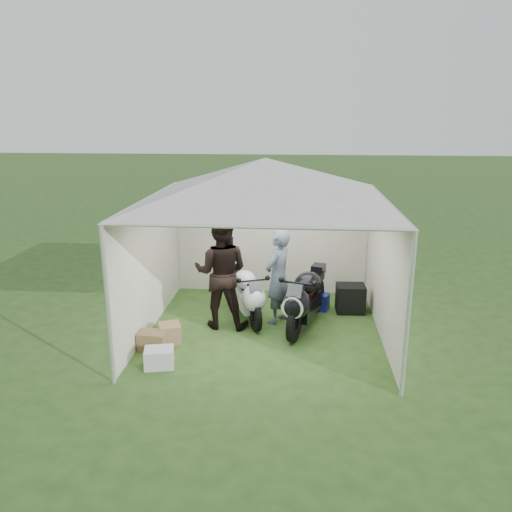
% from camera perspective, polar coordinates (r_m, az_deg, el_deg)
% --- Properties ---
extents(ground, '(80.00, 80.00, 0.00)m').
position_cam_1_polar(ground, '(8.93, 0.96, -8.38)').
color(ground, '#2C491C').
rests_on(ground, ground).
extents(canopy_tent, '(5.66, 5.66, 3.00)m').
position_cam_1_polar(canopy_tent, '(8.25, 1.06, 8.25)').
color(canopy_tent, silver).
rests_on(canopy_tent, ground).
extents(motorcycle_white, '(0.89, 1.77, 0.91)m').
position_cam_1_polar(motorcycle_white, '(9.19, -1.00, -4.25)').
color(motorcycle_white, black).
rests_on(motorcycle_white, ground).
extents(motorcycle_black, '(0.86, 2.00, 1.01)m').
position_cam_1_polar(motorcycle_black, '(8.84, 5.59, -4.77)').
color(motorcycle_black, black).
rests_on(motorcycle_black, ground).
extents(paddock_stand, '(0.49, 0.38, 0.32)m').
position_cam_1_polar(paddock_stand, '(9.83, 7.04, -5.16)').
color(paddock_stand, '#2326BC').
rests_on(paddock_stand, ground).
extents(person_dark_jacket, '(1.02, 0.81, 2.01)m').
position_cam_1_polar(person_dark_jacket, '(8.76, -3.99, -1.88)').
color(person_dark_jacket, black).
rests_on(person_dark_jacket, ground).
extents(person_blue_jacket, '(0.68, 0.75, 1.72)m').
position_cam_1_polar(person_blue_jacket, '(8.96, 2.55, -2.39)').
color(person_blue_jacket, slate).
rests_on(person_blue_jacket, ground).
extents(equipment_box, '(0.55, 0.45, 0.54)m').
position_cam_1_polar(equipment_box, '(9.77, 10.74, -4.79)').
color(equipment_box, black).
rests_on(equipment_box, ground).
extents(crate_0, '(0.49, 0.42, 0.29)m').
position_cam_1_polar(crate_0, '(7.79, -11.00, -11.33)').
color(crate_0, silver).
rests_on(crate_0, ground).
extents(crate_1, '(0.45, 0.45, 0.31)m').
position_cam_1_polar(crate_1, '(8.54, -9.82, -8.66)').
color(crate_1, '#916C4B').
rests_on(crate_1, ground).
extents(crate_2, '(0.33, 0.31, 0.20)m').
position_cam_1_polar(crate_2, '(8.56, -11.30, -9.12)').
color(crate_2, '#B2B7BA').
rests_on(crate_2, ground).
extents(crate_3, '(0.46, 0.35, 0.29)m').
position_cam_1_polar(crate_3, '(8.36, -11.72, -9.42)').
color(crate_3, brown).
rests_on(crate_3, ground).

